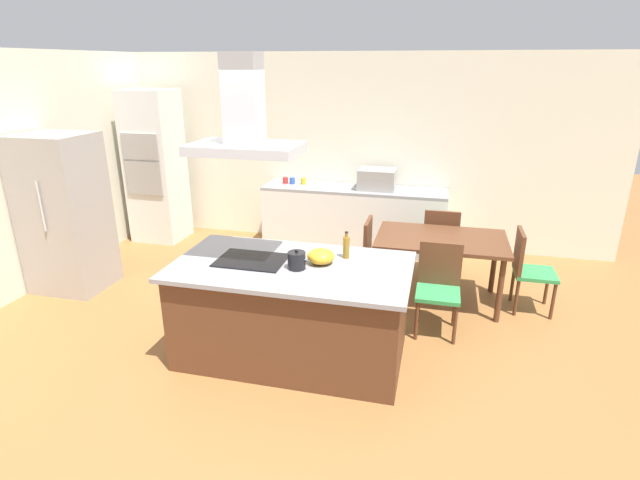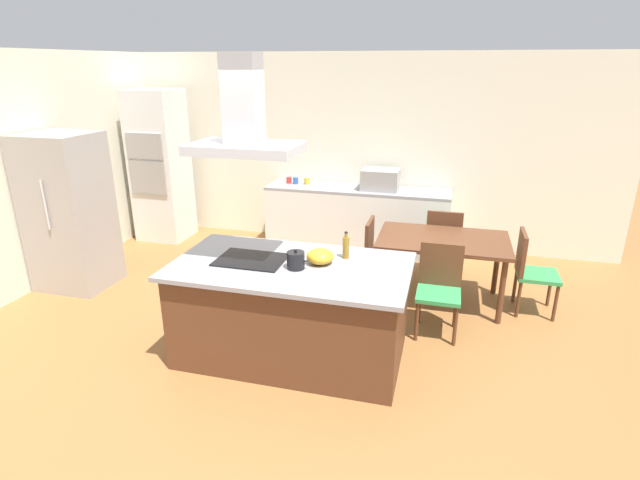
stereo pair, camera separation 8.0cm
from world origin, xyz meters
TOP-DOWN VIEW (x-y plane):
  - ground at (0.00, 1.50)m, footprint 16.00×16.00m
  - wall_back at (0.00, 3.25)m, footprint 7.20×0.10m
  - wall_left at (-3.45, 1.00)m, footprint 0.10×8.80m
  - kitchen_island at (0.00, 0.00)m, footprint 2.07×1.14m
  - cooktop at (-0.37, 0.00)m, footprint 0.60×0.44m
  - tea_kettle at (0.07, -0.07)m, footprint 0.20×0.15m
  - olive_oil_bottle at (0.43, 0.27)m, footprint 0.06×0.06m
  - mixing_bowl at (0.24, 0.09)m, footprint 0.24×0.24m
  - back_counter at (0.04, 2.88)m, footprint 2.56×0.62m
  - countertop_microwave at (0.36, 2.88)m, footprint 0.50×0.38m
  - coffee_mug_red at (-0.98, 2.91)m, footprint 0.08×0.08m
  - coffee_mug_blue at (-0.87, 2.91)m, footprint 0.08×0.08m
  - coffee_mug_yellow at (-0.71, 2.92)m, footprint 0.08×0.08m
  - wall_oven_stack at (-2.90, 2.65)m, footprint 0.70×0.66m
  - refrigerator at (-2.98, 0.81)m, footprint 0.80×0.73m
  - dining_table at (1.26, 1.47)m, footprint 1.40×0.90m
  - chair_facing_back_wall at (1.26, 2.13)m, footprint 0.42×0.42m
  - chair_at_left_end at (0.35, 1.47)m, footprint 0.42×0.42m
  - chair_at_right_end at (2.18, 1.47)m, footprint 0.42×0.42m
  - chair_facing_island at (1.26, 0.80)m, footprint 0.42×0.42m
  - range_hood at (-0.37, 0.00)m, footprint 0.90×0.55m

SIDE VIEW (x-z plane):
  - ground at x=0.00m, z-range 0.00..0.00m
  - back_counter at x=0.04m, z-range 0.00..0.90m
  - kitchen_island at x=0.00m, z-range 0.00..0.90m
  - chair_facing_back_wall at x=1.26m, z-range 0.06..0.95m
  - chair_at_left_end at x=0.35m, z-range 0.06..0.95m
  - chair_at_right_end at x=2.18m, z-range 0.06..0.95m
  - chair_facing_island at x=1.26m, z-range 0.06..0.95m
  - dining_table at x=1.26m, z-range 0.29..1.04m
  - cooktop at x=-0.37m, z-range 0.90..0.91m
  - refrigerator at x=-2.98m, z-range 0.00..1.82m
  - coffee_mug_red at x=-0.98m, z-range 0.90..0.99m
  - coffee_mug_blue at x=-0.87m, z-range 0.90..0.99m
  - coffee_mug_yellow at x=-0.71m, z-range 0.90..0.99m
  - mixing_bowl at x=0.24m, z-range 0.90..1.03m
  - tea_kettle at x=0.07m, z-range 0.89..1.06m
  - olive_oil_bottle at x=0.43m, z-range 0.88..1.13m
  - countertop_microwave at x=0.36m, z-range 0.90..1.18m
  - wall_oven_stack at x=-2.90m, z-range 0.00..2.20m
  - wall_back at x=0.00m, z-range 0.00..2.70m
  - wall_left at x=-3.45m, z-range 0.00..2.70m
  - range_hood at x=-0.37m, z-range 1.71..2.49m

